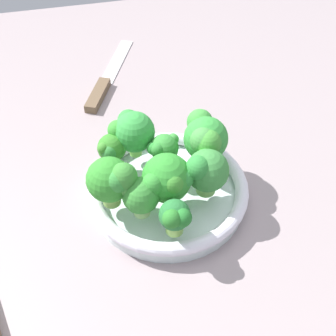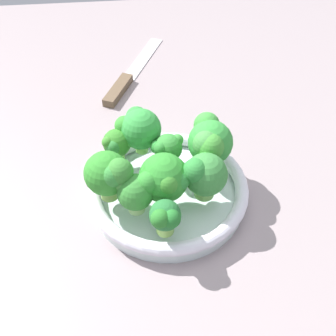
{
  "view_description": "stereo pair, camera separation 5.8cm",
  "coord_description": "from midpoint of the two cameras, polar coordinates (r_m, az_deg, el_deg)",
  "views": [
    {
      "loc": [
        43.68,
        -7.99,
        48.14
      ],
      "look_at": [
        3.75,
        1.92,
        6.47
      ],
      "focal_mm": 45.49,
      "sensor_mm": 36.0,
      "label": 1
    },
    {
      "loc": [
        44.68,
        -2.23,
        48.14
      ],
      "look_at": [
        3.75,
        1.92,
        6.47
      ],
      "focal_mm": 45.49,
      "sensor_mm": 36.0,
      "label": 2
    }
  ],
  "objects": [
    {
      "name": "ground_plane",
      "position": [
        0.66,
        0.54,
        -2.63
      ],
      "size": [
        130.0,
        130.0,
        2.5
      ],
      "primitive_type": "cube",
      "color": "gray"
    },
    {
      "name": "bowl",
      "position": [
        0.62,
        2.7,
        -3.19
      ],
      "size": [
        23.22,
        23.22,
        3.47
      ],
      "color": "silver",
      "rests_on": "ground_plane"
    },
    {
      "name": "broccoli_floret_0",
      "position": [
        0.53,
        2.89,
        -6.77
      ],
      "size": [
        4.51,
        4.04,
        5.42
      ],
      "color": "#7FB34C",
      "rests_on": "bowl"
    },
    {
      "name": "broccoli_floret_1",
      "position": [
        0.56,
        2.45,
        -1.62
      ],
      "size": [
        6.73,
        7.07,
        7.29
      ],
      "color": "#86D05E",
      "rests_on": "bowl"
    },
    {
      "name": "broccoli_floret_2",
      "position": [
        0.62,
        -4.24,
        3.12
      ],
      "size": [
        4.4,
        4.47,
        5.08
      ],
      "color": "#87BB5B",
      "rests_on": "bowl"
    },
    {
      "name": "broccoli_floret_3",
      "position": [
        0.61,
        8.33,
        3.41
      ],
      "size": [
        8.57,
        6.46,
        7.51
      ],
      "color": "#7EB05A",
      "rests_on": "bowl"
    },
    {
      "name": "broccoli_floret_4",
      "position": [
        0.57,
        7.85,
        -0.94
      ],
      "size": [
        6.21,
        6.17,
        7.16
      ],
      "color": "#79BB54",
      "rests_on": "bowl"
    },
    {
      "name": "broccoli_floret_5",
      "position": [
        0.61,
        2.59,
        2.72
      ],
      "size": [
        4.33,
        4.85,
        5.37
      ],
      "color": "#87B354",
      "rests_on": "bowl"
    },
    {
      "name": "broccoli_floret_6",
      "position": [
        0.56,
        -4.9,
        -0.98
      ],
      "size": [
        6.14,
        6.61,
        7.69
      ],
      "color": "#80B04E",
      "rests_on": "bowl"
    },
    {
      "name": "broccoli_floret_7",
      "position": [
        0.63,
        -1.26,
        5.28
      ],
      "size": [
        6.43,
        6.85,
        7.37
      ],
      "color": "#93D761",
      "rests_on": "bowl"
    },
    {
      "name": "broccoli_floret_8",
      "position": [
        0.55,
        -1.33,
        -3.45
      ],
      "size": [
        4.88,
        5.09,
        5.89
      ],
      "color": "#98C972",
      "rests_on": "bowl"
    },
    {
      "name": "knife",
      "position": [
        0.87,
        -3.45,
        11.91
      ],
      "size": [
        25.18,
        13.27,
        1.5
      ],
      "color": "silver",
      "rests_on": "ground_plane"
    }
  ]
}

